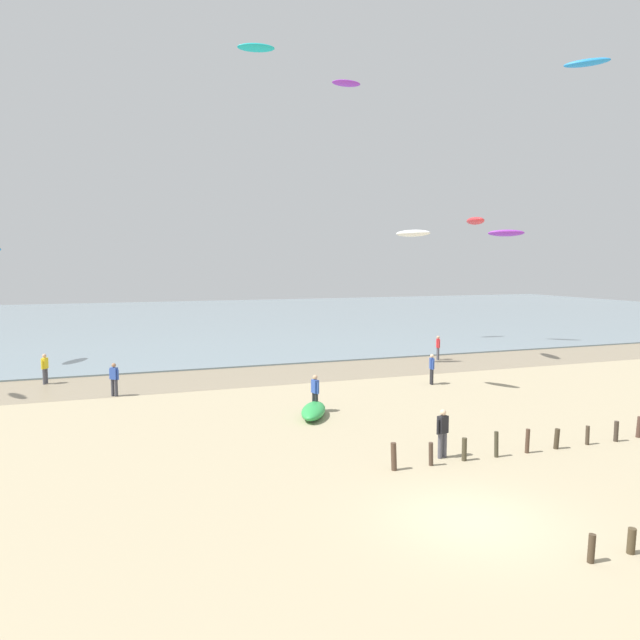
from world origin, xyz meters
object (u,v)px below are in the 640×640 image
(kite_aloft_6, at_px, (475,221))
(person_far_down_beach, at_px, (45,368))
(person_right_flank, at_px, (315,392))
(kite_aloft_0, at_px, (256,48))
(person_left_flank, at_px, (114,378))
(grounded_kite, at_px, (313,411))
(person_mid_beach, at_px, (443,432))
(person_by_waterline, at_px, (432,368))
(person_nearest_camera, at_px, (438,347))
(kite_aloft_5, at_px, (413,233))
(kite_aloft_2, at_px, (346,83))
(kite_aloft_3, at_px, (506,233))
(kite_aloft_1, at_px, (587,63))

(kite_aloft_6, bearing_deg, person_far_down_beach, -74.39)
(person_right_flank, xyz_separation_m, kite_aloft_0, (0.06, 10.66, 18.61))
(person_left_flank, xyz_separation_m, grounded_kite, (8.17, -7.33, -0.64))
(person_mid_beach, bearing_deg, person_by_waterline, 60.98)
(person_right_flank, xyz_separation_m, kite_aloft_6, (15.09, 9.78, 8.74))
(person_nearest_camera, height_order, kite_aloft_0, kite_aloft_0)
(person_right_flank, height_order, kite_aloft_5, kite_aloft_5)
(kite_aloft_2, xyz_separation_m, kite_aloft_3, (12.74, -4.25, -12.00))
(kite_aloft_2, relative_size, kite_aloft_5, 1.13)
(person_nearest_camera, xyz_separation_m, kite_aloft_6, (2.11, -1.03, 8.74))
(kite_aloft_0, bearing_deg, kite_aloft_6, 8.91)
(kite_aloft_3, bearing_deg, grounded_kite, 75.29)
(person_by_waterline, bearing_deg, kite_aloft_5, -148.20)
(person_right_flank, bearing_deg, kite_aloft_1, 23.25)
(person_right_flank, bearing_deg, kite_aloft_5, 20.79)
(person_nearest_camera, xyz_separation_m, kite_aloft_5, (-6.79, -8.47, 7.37))
(kite_aloft_5, bearing_deg, grounded_kite, -87.54)
(person_by_waterline, height_order, grounded_kite, person_by_waterline)
(person_far_down_beach, distance_m, kite_aloft_0, 22.26)
(kite_aloft_1, distance_m, kite_aloft_2, 18.09)
(kite_aloft_1, bearing_deg, kite_aloft_3, 159.57)
(kite_aloft_5, bearing_deg, person_mid_beach, -46.34)
(kite_aloft_3, bearing_deg, person_by_waterline, 79.95)
(kite_aloft_0, bearing_deg, person_left_flank, -141.88)
(person_by_waterline, distance_m, person_right_flank, 8.94)
(kite_aloft_0, bearing_deg, person_right_flank, -78.07)
(kite_aloft_0, xyz_separation_m, kite_aloft_2, (9.97, 10.07, 1.77))
(person_right_flank, bearing_deg, person_mid_beach, -74.86)
(person_far_down_beach, relative_size, kite_aloft_3, 0.58)
(grounded_kite, distance_m, kite_aloft_3, 30.28)
(kite_aloft_2, xyz_separation_m, kite_aloft_6, (5.07, -10.94, -11.65))
(person_by_waterline, height_order, kite_aloft_1, kite_aloft_1)
(person_far_down_beach, relative_size, kite_aloft_1, 0.53)
(person_left_flank, bearing_deg, kite_aloft_2, 37.49)
(kite_aloft_0, bearing_deg, person_far_down_beach, -169.71)
(kite_aloft_3, bearing_deg, kite_aloft_6, 79.57)
(person_by_waterline, height_order, kite_aloft_3, kite_aloft_3)
(grounded_kite, bearing_deg, kite_aloft_3, -27.06)
(kite_aloft_2, bearing_deg, person_by_waterline, -93.50)
(kite_aloft_2, distance_m, kite_aloft_6, 16.76)
(kite_aloft_1, xyz_separation_m, kite_aloft_2, (-15.13, 9.92, -0.23))
(person_left_flank, distance_m, person_far_down_beach, 5.84)
(person_by_waterline, xyz_separation_m, person_right_flank, (-8.19, -3.59, 0.00))
(person_far_down_beach, bearing_deg, kite_aloft_6, -2.70)
(person_left_flank, bearing_deg, person_by_waterline, -9.81)
(kite_aloft_2, relative_size, kite_aloft_3, 0.83)
(person_nearest_camera, xyz_separation_m, person_by_waterline, (-4.79, -7.23, 0.00))
(kite_aloft_2, bearing_deg, kite_aloft_3, -15.83)
(person_mid_beach, relative_size, kite_aloft_1, 0.53)
(kite_aloft_1, relative_size, kite_aloft_5, 1.50)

